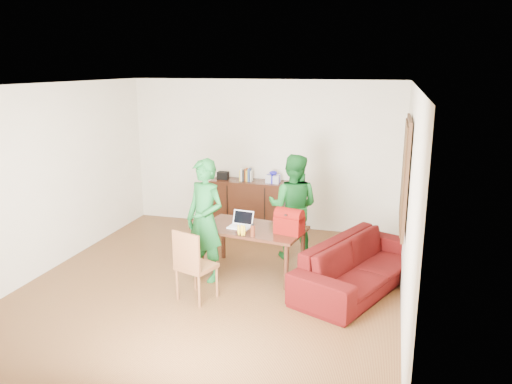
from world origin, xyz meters
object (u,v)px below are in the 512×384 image
(person_near, at_px, (205,220))
(bottle, at_px, (253,230))
(chair, at_px, (196,279))
(table, at_px, (252,233))
(sofa, at_px, (360,265))
(red_bag, at_px, (289,224))
(person_far, at_px, (293,207))
(laptop, at_px, (239,225))

(person_near, bearing_deg, bottle, 21.42)
(chair, distance_m, person_near, 0.88)
(bottle, bearing_deg, table, 106.71)
(sofa, bearing_deg, table, 110.74)
(table, relative_size, red_bag, 4.13)
(person_far, distance_m, sofa, 1.48)
(chair, relative_size, sofa, 0.42)
(person_near, xyz_separation_m, person_far, (1.02, 1.12, -0.04))
(person_near, xyz_separation_m, laptop, (0.40, 0.30, -0.13))
(red_bag, bearing_deg, sofa, 15.11)
(table, height_order, red_bag, red_bag)
(chair, distance_m, laptop, 1.09)
(chair, xyz_separation_m, person_far, (0.90, 1.77, 0.55))
(laptop, relative_size, sofa, 0.15)
(person_far, distance_m, laptop, 1.02)
(person_near, height_order, laptop, person_near)
(table, height_order, person_far, person_far)
(person_near, bearing_deg, chair, -57.36)
(table, height_order, laptop, laptop)
(person_far, height_order, red_bag, person_far)
(laptop, height_order, red_bag, red_bag)
(red_bag, bearing_deg, person_near, -153.38)
(chair, relative_size, laptop, 2.86)
(person_near, distance_m, bottle, 0.69)
(sofa, bearing_deg, bottle, 125.30)
(bottle, height_order, red_bag, red_bag)
(chair, bearing_deg, person_near, 118.79)
(person_near, distance_m, laptop, 0.52)
(laptop, height_order, bottle, laptop)
(person_near, xyz_separation_m, bottle, (0.69, -0.02, -0.08))
(red_bag, bearing_deg, bottle, -135.00)
(red_bag, height_order, sofa, red_bag)
(chair, bearing_deg, red_bag, 60.12)
(laptop, xyz_separation_m, red_bag, (0.73, -0.06, 0.10))
(chair, height_order, sofa, chair)
(chair, xyz_separation_m, person_near, (-0.11, 0.65, 0.58))
(table, height_order, sofa, table)
(table, relative_size, sofa, 0.71)
(person_near, height_order, sofa, person_near)
(chair, bearing_deg, laptop, 92.03)
(sofa, bearing_deg, chair, 138.66)
(table, relative_size, bottle, 8.70)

